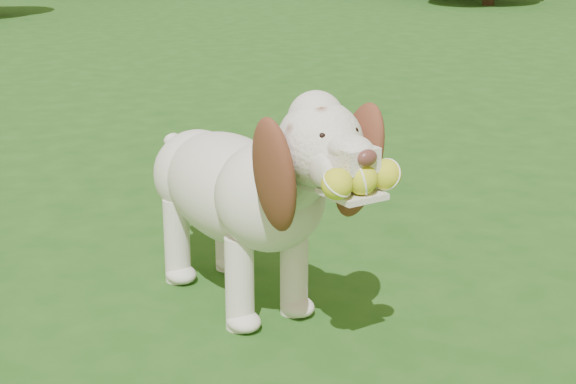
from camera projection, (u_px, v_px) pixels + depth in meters
name	position (u px, v px, depth m)	size (l,w,h in m)	color
ground	(369.00, 296.00, 3.19)	(80.00, 80.00, 0.00)	#1D4B15
dog	(247.00, 185.00, 2.98)	(0.62, 1.29, 0.84)	silver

